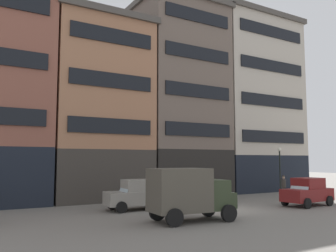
% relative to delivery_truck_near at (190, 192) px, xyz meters
% --- Properties ---
extents(ground_plane, '(120.00, 120.00, 0.00)m').
position_rel_delivery_truck_near_xyz_m(ground_plane, '(4.05, 2.36, -1.42)').
color(ground_plane, slate).
extents(building_center_left, '(7.94, 6.65, 14.25)m').
position_rel_delivery_truck_near_xyz_m(building_center_left, '(-0.69, 12.08, 5.74)').
color(building_center_left, '#38332D').
rests_on(building_center_left, ground_plane).
extents(building_center_right, '(8.13, 6.65, 17.33)m').
position_rel_delivery_truck_near_xyz_m(building_center_right, '(7.00, 12.08, 7.29)').
color(building_center_right, black).
rests_on(building_center_right, ground_plane).
extents(building_far_right, '(10.14, 6.65, 17.73)m').
position_rel_delivery_truck_near_xyz_m(building_far_right, '(15.78, 12.08, 7.48)').
color(building_far_right, black).
rests_on(building_far_right, ground_plane).
extents(delivery_truck_near, '(4.47, 2.42, 2.62)m').
position_rel_delivery_truck_near_xyz_m(delivery_truck_near, '(0.00, 0.00, 0.00)').
color(delivery_truck_near, '#2D3823').
rests_on(delivery_truck_near, ground_plane).
extents(sedan_dark, '(3.79, 2.04, 1.83)m').
position_rel_delivery_truck_near_xyz_m(sedan_dark, '(10.06, 0.99, -0.51)').
color(sedan_dark, maroon).
rests_on(sedan_dark, ground_plane).
extents(sedan_light, '(3.80, 2.06, 1.83)m').
position_rel_delivery_truck_near_xyz_m(sedan_light, '(-0.55, 5.02, -0.51)').
color(sedan_light, gray).
rests_on(sedan_light, ground_plane).
extents(pedestrian_officer, '(0.51, 0.51, 1.79)m').
position_rel_delivery_truck_near_xyz_m(pedestrian_officer, '(12.61, 5.24, -0.44)').
color(pedestrian_officer, '#38332D').
rests_on(pedestrian_officer, ground_plane).
extents(streetlamp_curbside, '(0.32, 0.32, 4.12)m').
position_rel_delivery_truck_near_xyz_m(streetlamp_curbside, '(14.51, 7.29, 1.25)').
color(streetlamp_curbside, black).
rests_on(streetlamp_curbside, ground_plane).
extents(fire_hydrant_curbside, '(0.24, 0.24, 0.83)m').
position_rel_delivery_truck_near_xyz_m(fire_hydrant_curbside, '(5.53, 7.26, -1.00)').
color(fire_hydrant_curbside, maroon).
rests_on(fire_hydrant_curbside, ground_plane).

